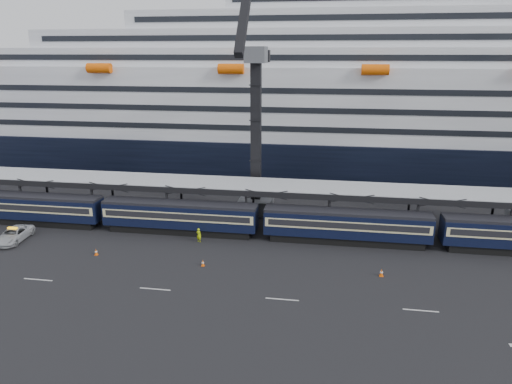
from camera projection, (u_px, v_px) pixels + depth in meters
ground at (435, 290)px, 42.74m from camera, size 260.00×260.00×0.00m
train at (376, 226)px, 52.23m from camera, size 133.05×3.00×4.05m
canopy at (415, 193)px, 54.42m from camera, size 130.00×6.25×5.53m
cruise_ship at (382, 104)px, 82.70m from camera, size 214.09×28.84×34.00m
crane_dark_near at (256, 127)px, 59.76m from camera, size 4.50×17.75×35.08m
pickup_truck at (14, 235)px, 53.51m from camera, size 3.04×5.77×1.55m
worker at (199, 235)px, 53.27m from camera, size 0.71×0.58×1.69m
traffic_cone_a at (96, 252)px, 49.95m from camera, size 0.37×0.37×0.73m
traffic_cone_b at (203, 263)px, 47.39m from camera, size 0.34×0.34×0.69m
traffic_cone_c at (382, 272)px, 45.20m from camera, size 0.40×0.40×0.81m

